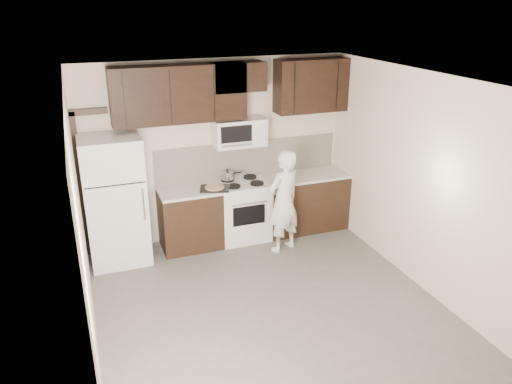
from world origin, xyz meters
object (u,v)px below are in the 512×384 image
stove (242,210)px  person (284,201)px  microwave (239,132)px  refrigerator (115,201)px

stove → person: 0.78m
microwave → refrigerator: (-1.85, -0.17, -0.75)m
stove → refrigerator: (-1.85, -0.05, 0.44)m
refrigerator → person: 2.34m
microwave → person: microwave is taller
microwave → person: bearing=-58.1°
microwave → stove: bearing=-89.9°
person → microwave: bearing=-80.7°
microwave → person: (0.43, -0.69, -0.89)m
microwave → refrigerator: microwave is taller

